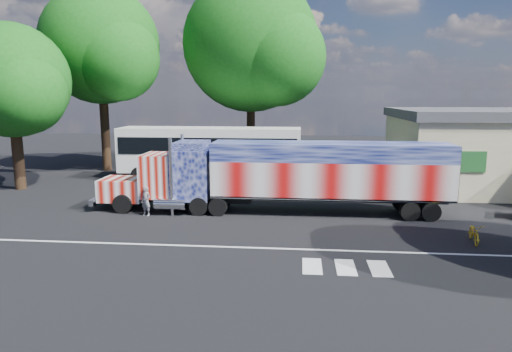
# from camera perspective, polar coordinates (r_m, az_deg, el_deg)

# --- Properties ---
(ground) EXTENTS (100.00, 100.00, 0.00)m
(ground) POSITION_cam_1_polar(r_m,az_deg,el_deg) (21.66, -0.76, -6.35)
(ground) COLOR black
(lane_markings) EXTENTS (30.00, 2.67, 0.01)m
(lane_markings) POSITION_cam_1_polar(r_m,az_deg,el_deg) (17.97, 3.42, -9.86)
(lane_markings) COLOR silver
(lane_markings) RESTS_ON ground
(semi_truck) EXTENTS (18.72, 2.96, 3.99)m
(semi_truck) POSITION_cam_1_polar(r_m,az_deg,el_deg) (23.87, 3.66, 0.24)
(semi_truck) COLOR black
(semi_truck) RESTS_ON ground
(coach_bus) EXTENTS (13.09, 3.05, 3.81)m
(coach_bus) POSITION_cam_1_polar(r_m,az_deg,el_deg) (33.28, -5.76, 2.87)
(coach_bus) COLOR white
(coach_bus) RESTS_ON ground
(woman) EXTENTS (0.65, 0.55, 1.52)m
(woman) POSITION_cam_1_polar(r_m,az_deg,el_deg) (24.09, -13.58, -3.07)
(woman) COLOR slate
(woman) RESTS_ON ground
(bicycle) EXTENTS (0.78, 1.67, 0.85)m
(bicycle) POSITION_cam_1_polar(r_m,az_deg,el_deg) (21.35, 25.63, -6.43)
(bicycle) COLOR gold
(bicycle) RESTS_ON ground
(tree_n_mid) EXTENTS (11.64, 11.08, 15.79)m
(tree_n_mid) POSITION_cam_1_polar(r_m,az_deg,el_deg) (38.86, -0.39, 16.09)
(tree_n_mid) COLOR black
(tree_n_mid) RESTS_ON ground
(tree_w_a) EXTENTS (7.59, 7.23, 10.65)m
(tree_w_a) POSITION_cam_1_polar(r_m,az_deg,el_deg) (33.33, -28.14, 10.39)
(tree_w_a) COLOR black
(tree_w_a) RESTS_ON ground
(tree_nw_a) EXTENTS (9.65, 9.19, 14.59)m
(tree_nw_a) POSITION_cam_1_polar(r_m,az_deg,el_deg) (39.13, -18.70, 15.15)
(tree_nw_a) COLOR black
(tree_nw_a) RESTS_ON ground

